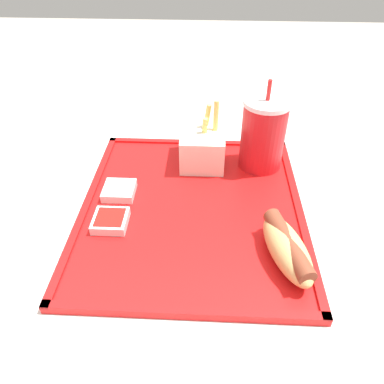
# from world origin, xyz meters

# --- Properties ---
(dining_table) EXTENTS (1.27, 1.10, 0.72)m
(dining_table) POSITION_xyz_m (0.00, 0.00, 0.36)
(dining_table) COLOR beige
(dining_table) RESTS_ON ground_plane
(food_tray) EXTENTS (0.40, 0.36, 0.01)m
(food_tray) POSITION_xyz_m (-0.03, 0.03, 0.73)
(food_tray) COLOR red
(food_tray) RESTS_ON dining_table
(soda_cup) EXTENTS (0.08, 0.08, 0.16)m
(soda_cup) POSITION_xyz_m (-0.16, 0.15, 0.80)
(soda_cup) COLOR red
(soda_cup) RESTS_ON food_tray
(hot_dog_far) EXTENTS (0.14, 0.08, 0.04)m
(hot_dog_far) POSITION_xyz_m (0.08, 0.17, 0.76)
(hot_dog_far) COLOR tan
(hot_dog_far) RESTS_ON food_tray
(fries_carton) EXTENTS (0.10, 0.08, 0.12)m
(fries_carton) POSITION_xyz_m (-0.16, 0.05, 0.77)
(fries_carton) COLOR silver
(fries_carton) RESTS_ON food_tray
(sauce_cup_mayo) EXTENTS (0.05, 0.05, 0.02)m
(sauce_cup_mayo) POSITION_xyz_m (-0.06, -0.09, 0.74)
(sauce_cup_mayo) COLOR silver
(sauce_cup_mayo) RESTS_ON food_tray
(sauce_cup_ketchup) EXTENTS (0.05, 0.05, 0.02)m
(sauce_cup_ketchup) POSITION_xyz_m (0.02, -0.09, 0.74)
(sauce_cup_ketchup) COLOR silver
(sauce_cup_ketchup) RESTS_ON food_tray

